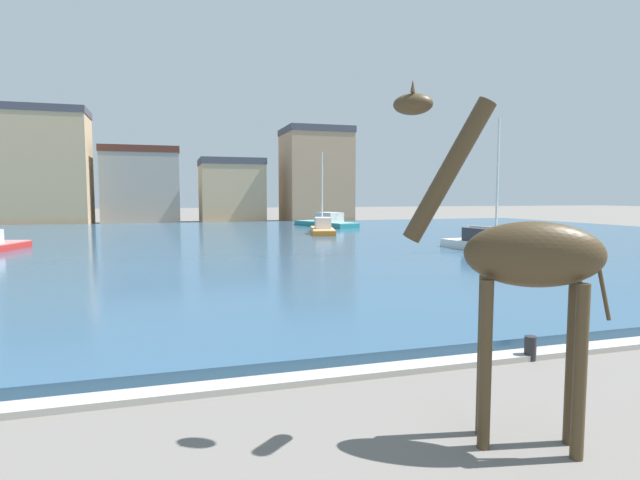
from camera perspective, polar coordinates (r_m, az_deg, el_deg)
harbor_water at (r=35.16m, az=-11.48°, el=-0.39°), size 84.24×51.82×0.34m
quay_edge_coping at (r=9.86m, az=3.51°, el=-14.67°), size 84.24×0.50×0.12m
giraffe_statue at (r=7.23m, az=21.53°, el=-2.21°), size 2.59×1.83×4.92m
sailboat_teal at (r=51.55m, az=0.24°, el=1.83°), size 4.89×9.51×7.80m
sailboat_orange at (r=42.19m, az=0.24°, el=1.09°), size 3.42×7.55×5.89m
sailboat_white at (r=29.35m, az=19.01°, el=-0.86°), size 2.49×7.68×7.51m
mooring_bollard at (r=11.55m, az=22.44°, el=-11.10°), size 0.24×0.24×0.50m
townhouse_tall_gabled at (r=65.75m, az=-28.18°, el=7.19°), size 9.04×6.24×13.24m
townhouse_end_terrace at (r=66.57m, az=-19.36°, el=5.77°), size 9.12×6.15×9.32m
townhouse_corner_house at (r=66.66m, az=-9.88°, el=5.44°), size 7.95×7.61×8.07m
townhouse_narrow_midrow at (r=67.68m, az=-0.50°, el=7.26°), size 8.43×8.02×12.21m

